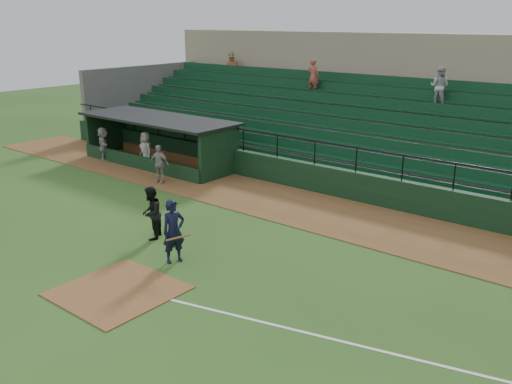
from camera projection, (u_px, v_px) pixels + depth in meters
The scene contains 11 objects.
ground at pixel (146, 279), 15.92m from camera, with size 90.00×90.00×0.00m, color #2C541B.
warning_track at pixel (304, 208), 21.85m from camera, with size 40.00×4.00×0.03m, color brown.
home_plate_dirt at pixel (118, 291), 15.18m from camera, with size 3.00×3.00×0.03m, color brown.
foul_line at pixel (432, 363), 12.00m from camera, with size 18.00×0.09×0.01m, color white.
stadium_structure at pixel (402, 121), 27.43m from camera, with size 38.00×13.08×6.40m.
dugout at pixel (165, 137), 28.48m from camera, with size 8.90×3.20×2.42m.
batter_at_plate at pixel (174, 231), 16.77m from camera, with size 1.14×0.84×1.99m.
umpire at pixel (151, 213), 18.58m from camera, with size 0.89×0.69×1.83m, color black.
dugout_player_a at pixel (159, 164), 24.99m from camera, with size 1.01×0.42×1.73m, color #A39D98.
dugout_player_b at pixel (146, 150), 27.27m from camera, with size 0.91×0.59×1.86m, color gray.
dugout_player_c at pixel (103, 144), 28.97m from camera, with size 1.62×0.51×1.74m, color #A7A19C.
Camera 1 is at (11.56, -9.23, 7.13)m, focal length 38.88 mm.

